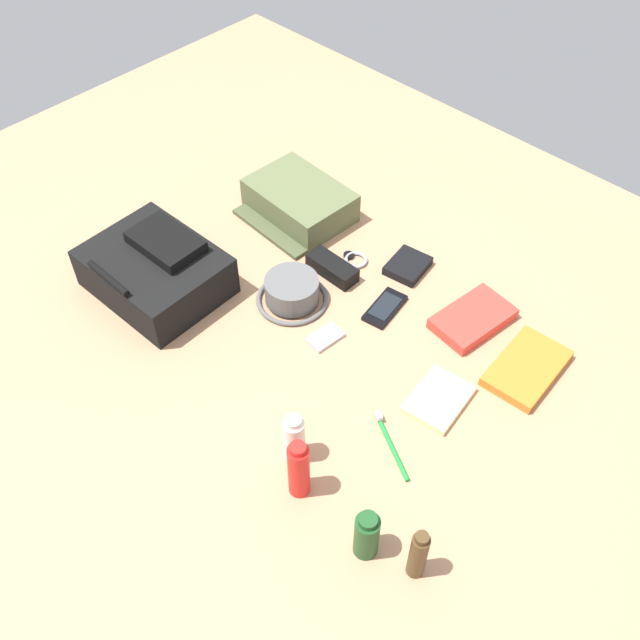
# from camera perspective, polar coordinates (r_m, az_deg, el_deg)

# --- Properties ---
(ground_plane) EXTENTS (2.64, 2.02, 0.02)m
(ground_plane) POSITION_cam_1_polar(r_m,az_deg,el_deg) (1.76, -0.00, -1.12)
(ground_plane) COLOR tan
(ground_plane) RESTS_ON ground
(backpack) EXTENTS (0.33, 0.27, 0.14)m
(backpack) POSITION_cam_1_polar(r_m,az_deg,el_deg) (1.86, -12.73, 3.84)
(backpack) COLOR black
(backpack) RESTS_ON ground_plane
(toiletry_pouch) EXTENTS (0.29, 0.25, 0.09)m
(toiletry_pouch) POSITION_cam_1_polar(r_m,az_deg,el_deg) (2.04, -1.68, 9.26)
(toiletry_pouch) COLOR #56603D
(toiletry_pouch) RESTS_ON ground_plane
(bucket_hat) EXTENTS (0.18, 0.18, 0.07)m
(bucket_hat) POSITION_cam_1_polar(r_m,az_deg,el_deg) (1.80, -2.21, 2.20)
(bucket_hat) COLOR #575757
(bucket_hat) RESTS_ON ground_plane
(cologne_bottle) EXTENTS (0.03, 0.03, 0.14)m
(cologne_bottle) POSITION_cam_1_polar(r_m,az_deg,el_deg) (1.39, 7.69, -17.76)
(cologne_bottle) COLOR #473319
(cologne_bottle) RESTS_ON ground_plane
(shampoo_bottle) EXTENTS (0.05, 0.05, 0.13)m
(shampoo_bottle) POSITION_cam_1_polar(r_m,az_deg,el_deg) (1.40, 3.67, -16.46)
(shampoo_bottle) COLOR #19471E
(shampoo_bottle) RESTS_ON ground_plane
(sunscreen_spray) EXTENTS (0.04, 0.04, 0.16)m
(sunscreen_spray) POSITION_cam_1_polar(r_m,az_deg,el_deg) (1.45, -1.68, -11.61)
(sunscreen_spray) COLOR red
(sunscreen_spray) RESTS_ON ground_plane
(toothpaste_tube) EXTENTS (0.05, 0.05, 0.13)m
(toothpaste_tube) POSITION_cam_1_polar(r_m,az_deg,el_deg) (1.50, -2.05, -9.26)
(toothpaste_tube) COLOR white
(toothpaste_tube) RESTS_ON ground_plane
(paperback_novel) EXTENTS (0.14, 0.22, 0.02)m
(paperback_novel) POSITION_cam_1_polar(r_m,az_deg,el_deg) (1.74, 15.89, -3.66)
(paperback_novel) COLOR orange
(paperback_novel) RESTS_ON ground_plane
(travel_guidebook) EXTENTS (0.14, 0.21, 0.03)m
(travel_guidebook) POSITION_cam_1_polar(r_m,az_deg,el_deg) (1.80, 11.88, 0.09)
(travel_guidebook) COLOR red
(travel_guidebook) RESTS_ON ground_plane
(cell_phone) EXTENTS (0.08, 0.13, 0.01)m
(cell_phone) POSITION_cam_1_polar(r_m,az_deg,el_deg) (1.80, 5.10, 0.96)
(cell_phone) COLOR black
(cell_phone) RESTS_ON ground_plane
(media_player) EXTENTS (0.06, 0.09, 0.01)m
(media_player) POSITION_cam_1_polar(r_m,az_deg,el_deg) (1.74, 0.41, -1.36)
(media_player) COLOR #B7B7BC
(media_player) RESTS_ON ground_plane
(wristwatch) EXTENTS (0.07, 0.06, 0.01)m
(wristwatch) POSITION_cam_1_polar(r_m,az_deg,el_deg) (1.92, 2.75, 4.77)
(wristwatch) COLOR #99999E
(wristwatch) RESTS_ON ground_plane
(toothbrush) EXTENTS (0.16, 0.09, 0.02)m
(toothbrush) POSITION_cam_1_polar(r_m,az_deg,el_deg) (1.57, 5.46, -9.45)
(toothbrush) COLOR #198C33
(toothbrush) RESTS_ON ground_plane
(wallet) EXTENTS (0.11, 0.12, 0.02)m
(wallet) POSITION_cam_1_polar(r_m,az_deg,el_deg) (1.91, 6.89, 4.24)
(wallet) COLOR black
(wallet) RESTS_ON ground_plane
(notepad) EXTENTS (0.13, 0.16, 0.02)m
(notepad) POSITION_cam_1_polar(r_m,az_deg,el_deg) (1.64, 9.28, -6.15)
(notepad) COLOR beige
(notepad) RESTS_ON ground_plane
(sunglasses_case) EXTENTS (0.14, 0.06, 0.04)m
(sunglasses_case) POSITION_cam_1_polar(r_m,az_deg,el_deg) (1.88, 0.96, 4.11)
(sunglasses_case) COLOR black
(sunglasses_case) RESTS_ON ground_plane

